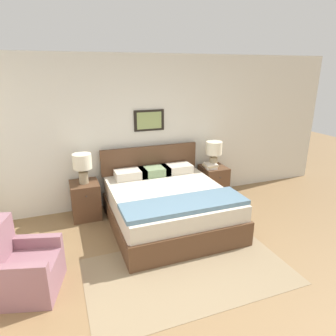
# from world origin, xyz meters

# --- Properties ---
(ground_plane) EXTENTS (16.00, 16.00, 0.00)m
(ground_plane) POSITION_xyz_m (0.00, 0.00, 0.00)
(ground_plane) COLOR olive
(wall_back) EXTENTS (7.67, 0.09, 2.60)m
(wall_back) POSITION_xyz_m (0.00, 2.79, 1.30)
(wall_back) COLOR silver
(wall_back) RESTS_ON ground_plane
(area_rug_main) EXTENTS (2.46, 1.42, 0.01)m
(area_rug_main) POSITION_xyz_m (-0.11, 0.56, 0.00)
(area_rug_main) COLOR #897556
(area_rug_main) RESTS_ON ground_plane
(bed) EXTENTS (1.76, 1.95, 1.06)m
(bed) POSITION_xyz_m (0.07, 1.75, 0.32)
(bed) COLOR brown
(bed) RESTS_ON ground_plane
(armchair) EXTENTS (0.80, 0.80, 0.82)m
(armchair) POSITION_xyz_m (-1.94, 0.89, 0.28)
(armchair) COLOR #8E606B
(armchair) RESTS_ON ground_plane
(nightstand_near_window) EXTENTS (0.45, 0.51, 0.60)m
(nightstand_near_window) POSITION_xyz_m (-1.11, 2.47, 0.30)
(nightstand_near_window) COLOR brown
(nightstand_near_window) RESTS_ON ground_plane
(nightstand_by_door) EXTENTS (0.45, 0.51, 0.60)m
(nightstand_by_door) POSITION_xyz_m (1.26, 2.47, 0.30)
(nightstand_by_door) COLOR brown
(nightstand_by_door) RESTS_ON ground_plane
(table_lamp_near_window) EXTENTS (0.30, 0.30, 0.49)m
(table_lamp_near_window) POSITION_xyz_m (-1.11, 2.47, 0.92)
(table_lamp_near_window) COLOR gray
(table_lamp_near_window) RESTS_ON nightstand_near_window
(table_lamp_by_door) EXTENTS (0.30, 0.30, 0.49)m
(table_lamp_by_door) POSITION_xyz_m (1.24, 2.47, 0.92)
(table_lamp_by_door) COLOR gray
(table_lamp_by_door) RESTS_ON nightstand_by_door
(book_thick_bottom) EXTENTS (0.23, 0.26, 0.04)m
(book_thick_bottom) POSITION_xyz_m (1.16, 2.42, 0.62)
(book_thick_bottom) COLOR silver
(book_thick_bottom) RESTS_ON nightstand_by_door
(book_hardcover_middle) EXTENTS (0.25, 0.26, 0.03)m
(book_hardcover_middle) POSITION_xyz_m (1.16, 2.42, 0.66)
(book_hardcover_middle) COLOR beige
(book_hardcover_middle) RESTS_ON book_thick_bottom
(book_novel_upper) EXTENTS (0.23, 0.26, 0.02)m
(book_novel_upper) POSITION_xyz_m (1.16, 2.42, 0.68)
(book_novel_upper) COLOR silver
(book_novel_upper) RESTS_ON book_hardcover_middle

